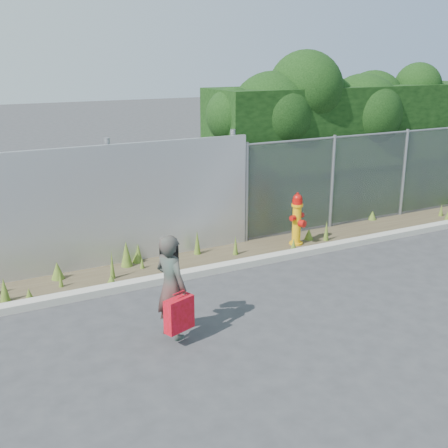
% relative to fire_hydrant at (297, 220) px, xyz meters
% --- Properties ---
extents(ground, '(80.00, 80.00, 0.00)m').
position_rel_fire_hydrant_xyz_m(ground, '(-1.84, -2.35, -0.53)').
color(ground, '#323335').
rests_on(ground, ground).
extents(curb, '(16.00, 0.22, 0.12)m').
position_rel_fire_hydrant_xyz_m(curb, '(-1.84, -0.55, -0.47)').
color(curb, '#A8A598').
rests_on(curb, ground).
extents(weed_strip, '(16.00, 1.30, 0.52)m').
position_rel_fire_hydrant_xyz_m(weed_strip, '(-2.09, 0.14, -0.41)').
color(weed_strip, '#433826').
rests_on(weed_strip, ground).
extents(corrugated_fence, '(8.50, 0.21, 2.30)m').
position_rel_fire_hydrant_xyz_m(corrugated_fence, '(-5.09, 0.66, 0.58)').
color(corrugated_fence, '#ACADB3').
rests_on(corrugated_fence, ground).
extents(chainlink_fence, '(6.50, 0.07, 2.05)m').
position_rel_fire_hydrant_xyz_m(chainlink_fence, '(2.41, 0.65, 0.50)').
color(chainlink_fence, gray).
rests_on(chainlink_fence, ground).
extents(hedge, '(7.57, 2.05, 3.80)m').
position_rel_fire_hydrant_xyz_m(hedge, '(2.51, 1.65, 1.45)').
color(hedge, black).
rests_on(hedge, ground).
extents(fire_hydrant, '(0.36, 0.33, 1.09)m').
position_rel_fire_hydrant_xyz_m(fire_hydrant, '(0.00, 0.00, 0.00)').
color(fire_hydrant, '#EDA90C').
rests_on(fire_hydrant, ground).
extents(woman, '(0.50, 0.61, 1.45)m').
position_rel_fire_hydrant_xyz_m(woman, '(-3.68, -2.36, 0.20)').
color(woman, '#0E594B').
rests_on(woman, ground).
extents(red_tote_bag, '(0.41, 0.15, 0.54)m').
position_rel_fire_hydrant_xyz_m(red_tote_bag, '(-3.69, -2.62, -0.09)').
color(red_tote_bag, '#A10D09').
extents(black_shoulder_bag, '(0.26, 0.11, 0.19)m').
position_rel_fire_hydrant_xyz_m(black_shoulder_bag, '(-3.60, -2.12, 0.60)').
color(black_shoulder_bag, black).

